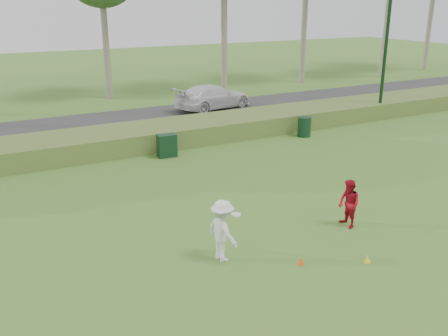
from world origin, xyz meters
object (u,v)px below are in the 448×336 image
cone_orange (301,261)px  car_right (213,97)px  trash_bin (304,127)px  player_white (223,231)px  player_red (349,204)px  cone_yellow (367,259)px  lamp_post (389,18)px  utility_cabinet (167,146)px

cone_orange → car_right: bearing=69.6°
trash_bin → player_white: bearing=-136.3°
player_white → car_right: player_white is taller
player_white → player_red: 4.30m
player_white → car_right: bearing=-35.6°
cone_yellow → trash_bin: trash_bin is taller
player_red → car_right: (4.13, 17.00, 0.05)m
cone_orange → lamp_post: bearing=39.1°
lamp_post → utility_cabinet: 14.61m
trash_bin → car_right: 7.97m
utility_cabinet → cone_yellow: bearing=-79.6°
cone_orange → utility_cabinet: utility_cabinet is taller
cone_orange → cone_yellow: bearing=-24.8°
cone_orange → car_right: (6.75, 18.19, 0.70)m
player_white → trash_bin: size_ratio=1.71×
player_red → trash_bin: 10.52m
utility_cabinet → player_red: bearing=-72.3°
lamp_post → trash_bin: size_ratio=8.29×
trash_bin → cone_yellow: bearing=-119.5°
cone_orange → utility_cabinet: bearing=87.4°
player_white → trash_bin: 13.18m
utility_cabinet → car_right: 10.01m
cone_orange → trash_bin: size_ratio=0.20×
player_red → car_right: 17.50m
lamp_post → cone_orange: bearing=-140.9°
lamp_post → car_right: (-7.38, 6.71, -4.80)m
lamp_post → utility_cabinet: (-13.65, -1.09, -5.09)m
player_white → cone_orange: 2.20m
utility_cabinet → car_right: car_right is taller
lamp_post → trash_bin: bearing=-169.4°
lamp_post → player_red: (-11.51, -10.30, -4.85)m
player_red → lamp_post: bearing=137.2°
cone_yellow → utility_cabinet: utility_cabinet is taller
lamp_post → cone_orange: (-14.13, -11.48, -5.49)m
player_red → car_right: bearing=171.7°
trash_bin → player_red: bearing=-119.9°
player_red → cone_yellow: 2.27m
cone_yellow → trash_bin: size_ratio=0.21×
player_white → utility_cabinet: size_ratio=1.68×
cone_orange → cone_yellow: (1.60, -0.74, 0.01)m
lamp_post → cone_orange: lamp_post is taller
utility_cabinet → car_right: (6.27, 7.80, 0.29)m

